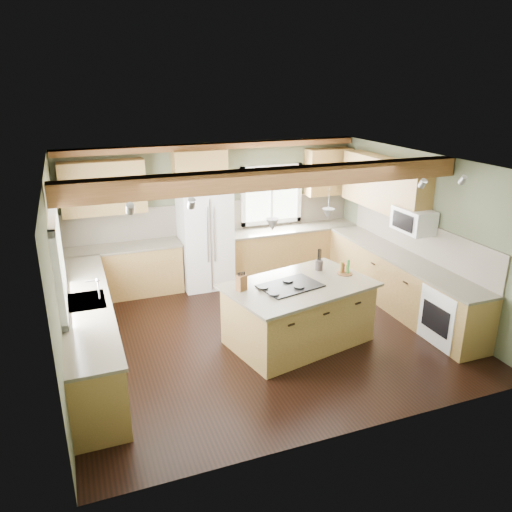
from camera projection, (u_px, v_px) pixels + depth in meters
name	position (u px, v px, depth m)	size (l,w,h in m)	color
floor	(262.00, 332.00, 7.69)	(5.60, 5.60, 0.00)	black
ceiling	(263.00, 163.00, 6.82)	(5.60, 5.60, 0.00)	silver
wall_back	(215.00, 212.00, 9.46)	(5.60, 5.60, 0.00)	#4F563D
wall_left	(58.00, 279.00, 6.32)	(5.00, 5.00, 0.00)	#4F563D
wall_right	(421.00, 233.00, 8.19)	(5.00, 5.00, 0.00)	#4F563D
ceiling_beam	(275.00, 178.00, 6.47)	(5.55, 0.26, 0.26)	#593319
soffit_trim	(214.00, 146.00, 8.95)	(5.55, 0.20, 0.10)	#593319
backsplash_back	(215.00, 217.00, 9.47)	(5.58, 0.03, 0.58)	brown
backsplash_right	(418.00, 237.00, 8.26)	(0.03, 3.70, 0.58)	brown
base_cab_back_left	(124.00, 272.00, 8.89)	(2.02, 0.60, 0.88)	brown
counter_back_left	(122.00, 247.00, 8.73)	(2.06, 0.64, 0.04)	#443C31
base_cab_back_right	(292.00, 251.00, 9.98)	(2.62, 0.60, 0.88)	brown
counter_back_right	(292.00, 229.00, 9.82)	(2.66, 0.64, 0.04)	#443C31
base_cab_left	(90.00, 333.00, 6.76)	(0.60, 3.70, 0.88)	brown
counter_left	(86.00, 302.00, 6.60)	(0.64, 3.74, 0.04)	#443C31
base_cab_right	(399.00, 282.00, 8.42)	(0.60, 3.70, 0.88)	brown
counter_right	(402.00, 257.00, 8.27)	(0.64, 3.74, 0.04)	#443C31
upper_cab_back_left	(103.00, 188.00, 8.42)	(1.40, 0.35, 0.90)	brown
upper_cab_over_fridge	(200.00, 170.00, 8.92)	(0.96, 0.35, 0.70)	brown
upper_cab_right	(384.00, 184.00, 8.70)	(0.35, 2.20, 0.90)	brown
upper_cab_back_corner	(328.00, 172.00, 9.85)	(0.90, 0.35, 0.90)	brown
window_left	(57.00, 259.00, 6.29)	(0.04, 1.60, 1.05)	white
window_back	(271.00, 195.00, 9.74)	(1.10, 0.04, 1.00)	white
sink	(86.00, 302.00, 6.60)	(0.50, 0.65, 0.03)	#262628
faucet	(99.00, 290.00, 6.61)	(0.02, 0.02, 0.28)	#B2B2B7
dishwasher	(97.00, 386.00, 5.62)	(0.60, 0.60, 0.84)	white
oven	(452.00, 315.00, 7.28)	(0.60, 0.72, 0.84)	white
microwave	(414.00, 220.00, 7.99)	(0.40, 0.70, 0.38)	white
pendant_left	(272.00, 225.00, 6.55)	(0.18, 0.18, 0.16)	#B2B2B7
pendant_right	(328.00, 214.00, 7.06)	(0.18, 0.18, 0.16)	#B2B2B7
refrigerator	(205.00, 239.00, 9.16)	(0.90, 0.74, 1.80)	white
island	(298.00, 314.00, 7.29)	(1.94, 1.18, 0.88)	olive
island_top	(299.00, 285.00, 7.13)	(2.07, 1.31, 0.04)	#443C31
cooktop	(290.00, 286.00, 7.04)	(0.84, 0.56, 0.02)	black
knife_block	(241.00, 283.00, 6.88)	(0.13, 0.10, 0.22)	brown
utensil_crock	(319.00, 265.00, 7.63)	(0.12, 0.12, 0.15)	#48413A
bottle_tray	(345.00, 267.00, 7.46)	(0.23, 0.23, 0.21)	brown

